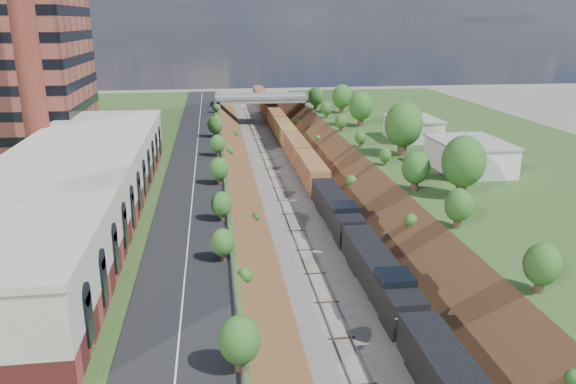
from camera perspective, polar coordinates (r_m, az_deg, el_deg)
name	(u,v)px	position (r m, az deg, el deg)	size (l,w,h in m)	color
platform_left	(75,186)	(87.59, -20.81, 0.59)	(44.00, 180.00, 5.00)	#335222
platform_right	(501,170)	(96.64, 20.80, 2.07)	(44.00, 180.00, 5.00)	#335222
embankment_left	(227,196)	(85.92, -6.22, -0.42)	(7.07, 180.00, 7.07)	brown
embankment_right	(367,191)	(89.10, 8.06, 0.15)	(7.07, 180.00, 7.07)	brown
rail_left_track	(282,193)	(86.46, -0.66, -0.14)	(1.58, 180.00, 0.18)	gray
rail_right_track	(315,192)	(87.22, 2.74, -0.01)	(1.58, 180.00, 0.18)	gray
road	(195,165)	(84.58, -9.38, 2.73)	(8.00, 180.00, 0.10)	black
guardrail	(223,161)	(84.23, -6.61, 3.13)	(0.10, 171.00, 0.70)	#99999E
commercial_building	(71,188)	(64.25, -21.19, 0.39)	(14.30, 62.30, 7.00)	maroon
smokestack	(24,26)	(81.40, -25.27, 15.04)	(3.20, 3.20, 40.00)	maroon
overpass	(262,104)	(146.01, -2.66, 8.89)	(24.50, 8.30, 7.40)	gray
white_building_near	(469,156)	(84.42, 17.93, 3.45)	(9.00, 12.00, 4.00)	silver
white_building_far	(413,129)	(104.10, 12.56, 6.22)	(8.00, 10.00, 3.60)	silver
tree_right_large	(464,162)	(70.60, 17.41, 2.94)	(5.25, 5.25, 7.61)	#473323
tree_left_crest	(229,261)	(45.94, -6.01, -6.97)	(2.45, 2.45, 3.55)	#473323
freight_train	(291,141)	(111.96, 0.32, 5.20)	(3.08, 173.17, 4.59)	black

